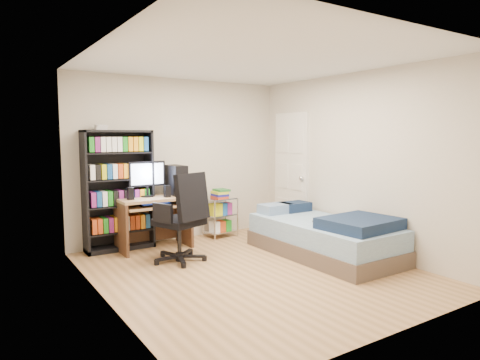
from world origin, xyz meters
TOP-DOWN VIEW (x-y plane):
  - room at (0.00, 0.00)m, footprint 3.58×4.08m
  - media_shelf at (-1.03, 1.84)m, footprint 0.96×0.32m
  - computer_desk at (-0.51, 1.66)m, footprint 1.00×0.58m
  - office_chair at (-0.54, 0.81)m, footprint 0.88×0.88m
  - wire_cart at (0.57, 1.73)m, footprint 0.51×0.40m
  - bed at (1.20, 0.01)m, footprint 1.06×2.13m
  - door at (1.72, 1.35)m, footprint 0.12×0.80m

SIDE VIEW (x-z plane):
  - bed at x=1.20m, z-range -0.04..0.57m
  - office_chair at x=-0.54m, z-range -0.21..0.95m
  - wire_cart at x=0.57m, z-range 0.12..0.89m
  - computer_desk at x=-0.51m, z-range 0.05..1.31m
  - media_shelf at x=-1.03m, z-range -0.01..1.76m
  - door at x=1.72m, z-range 0.00..2.00m
  - room at x=0.00m, z-range -0.04..2.54m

